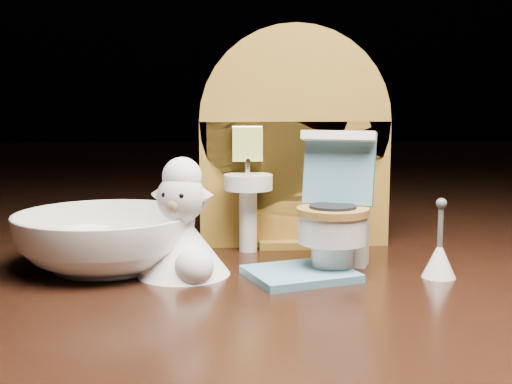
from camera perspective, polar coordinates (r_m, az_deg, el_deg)
backdrop_panel at (r=0.44m, az=3.36°, el=3.71°), size 0.13×0.05×0.15m
toy_toilet at (r=0.38m, az=7.16°, el=-2.45°), size 0.05×0.06×0.08m
bath_mat at (r=0.37m, az=3.96°, el=-7.27°), size 0.07×0.06×0.00m
toilet_brush at (r=0.38m, az=15.98°, el=-5.55°), size 0.02×0.02×0.05m
plush_lamb at (r=0.37m, az=-6.57°, el=-3.72°), size 0.05×0.06×0.07m
ceramic_bowl at (r=0.39m, az=-13.20°, el=-4.23°), size 0.13×0.13×0.03m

